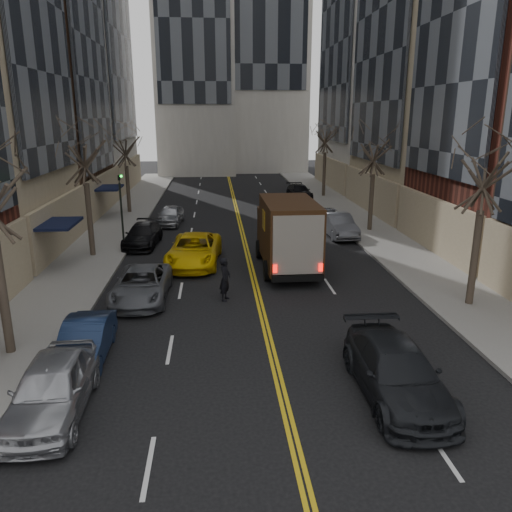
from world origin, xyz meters
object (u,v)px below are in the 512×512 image
Objects in this scene: ups_truck at (287,234)px; pedestrian at (225,279)px; observer_sedan at (396,372)px; taxi at (194,250)px.

ups_truck is 5.50m from pedestrian.
pedestrian reaches higher than observer_sedan.
taxi is 2.95× the size of pedestrian.
observer_sedan is 0.93× the size of taxi.
ups_truck is at bearing -9.54° from taxi.
ups_truck is 3.52× the size of pedestrian.
pedestrian reaches higher than taxi.
taxi is (-6.24, 13.68, 0.02)m from observer_sedan.
pedestrian is (-3.33, -4.28, -0.90)m from ups_truck.
observer_sedan is at bearing -84.22° from ups_truck.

